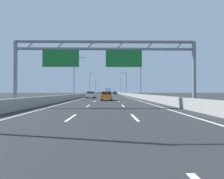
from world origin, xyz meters
TOP-DOWN VIEW (x-y plane):
  - ground_plane at (0.00, 100.00)m, footprint 260.00×260.00m
  - lane_dash_left_1 at (-1.80, 12.50)m, footprint 0.16×3.00m
  - lane_dash_left_2 at (-1.80, 21.50)m, footprint 0.16×3.00m
  - lane_dash_left_3 at (-1.80, 30.50)m, footprint 0.16×3.00m
  - lane_dash_left_4 at (-1.80, 39.50)m, footprint 0.16×3.00m
  - lane_dash_left_5 at (-1.80, 48.50)m, footprint 0.16×3.00m
  - lane_dash_left_6 at (-1.80, 57.50)m, footprint 0.16×3.00m
  - lane_dash_left_7 at (-1.80, 66.50)m, footprint 0.16×3.00m
  - lane_dash_left_8 at (-1.80, 75.50)m, footprint 0.16×3.00m
  - lane_dash_left_9 at (-1.80, 84.50)m, footprint 0.16×3.00m
  - lane_dash_left_10 at (-1.80, 93.50)m, footprint 0.16×3.00m
  - lane_dash_left_11 at (-1.80, 102.50)m, footprint 0.16×3.00m
  - lane_dash_left_12 at (-1.80, 111.50)m, footprint 0.16×3.00m
  - lane_dash_left_13 at (-1.80, 120.50)m, footprint 0.16×3.00m
  - lane_dash_left_14 at (-1.80, 129.50)m, footprint 0.16×3.00m
  - lane_dash_left_15 at (-1.80, 138.50)m, footprint 0.16×3.00m
  - lane_dash_left_16 at (-1.80, 147.50)m, footprint 0.16×3.00m
  - lane_dash_left_17 at (-1.80, 156.50)m, footprint 0.16×3.00m
  - lane_dash_right_1 at (1.80, 12.50)m, footprint 0.16×3.00m
  - lane_dash_right_2 at (1.80, 21.50)m, footprint 0.16×3.00m
  - lane_dash_right_3 at (1.80, 30.50)m, footprint 0.16×3.00m
  - lane_dash_right_4 at (1.80, 39.50)m, footprint 0.16×3.00m
  - lane_dash_right_5 at (1.80, 48.50)m, footprint 0.16×3.00m
  - lane_dash_right_6 at (1.80, 57.50)m, footprint 0.16×3.00m
  - lane_dash_right_7 at (1.80, 66.50)m, footprint 0.16×3.00m
  - lane_dash_right_8 at (1.80, 75.50)m, footprint 0.16×3.00m
  - lane_dash_right_9 at (1.80, 84.50)m, footprint 0.16×3.00m
  - lane_dash_right_10 at (1.80, 93.50)m, footprint 0.16×3.00m
  - lane_dash_right_11 at (1.80, 102.50)m, footprint 0.16×3.00m
  - lane_dash_right_12 at (1.80, 111.50)m, footprint 0.16×3.00m
  - lane_dash_right_13 at (1.80, 120.50)m, footprint 0.16×3.00m
  - lane_dash_right_14 at (1.80, 129.50)m, footprint 0.16×3.00m
  - lane_dash_right_15 at (1.80, 138.50)m, footprint 0.16×3.00m
  - lane_dash_right_16 at (1.80, 147.50)m, footprint 0.16×3.00m
  - lane_dash_right_17 at (1.80, 156.50)m, footprint 0.16×3.00m
  - edge_line_left at (-5.25, 88.00)m, footprint 0.16×176.00m
  - edge_line_right at (5.25, 88.00)m, footprint 0.16×176.00m
  - barrier_left at (-6.90, 110.00)m, footprint 0.45×220.00m
  - barrier_right at (6.90, 110.00)m, footprint 0.45×220.00m
  - sign_gantry at (-0.28, 19.64)m, footprint 17.18×0.36m
  - streetlamp_left_mid at (-7.47, 45.99)m, footprint 2.58×0.28m
  - streetlamp_right_mid at (7.47, 45.99)m, footprint 2.58×0.28m
  - streetlamp_left_far at (-7.47, 82.59)m, footprint 2.58×0.28m
  - streetlamp_right_far at (7.47, 82.59)m, footprint 2.58×0.28m
  - streetlamp_left_distant at (-7.47, 119.19)m, footprint 2.58×0.28m
  - streetlamp_right_distant at (7.47, 119.19)m, footprint 2.58×0.28m
  - green_car at (3.49, 116.43)m, footprint 1.84×4.56m
  - orange_car at (-0.05, 34.13)m, footprint 1.84×4.57m
  - yellow_car at (0.12, 56.30)m, footprint 1.80×4.22m
  - silver_car at (3.53, 130.55)m, footprint 1.79×4.19m
  - blue_car at (3.84, 105.17)m, footprint 1.76×4.65m
  - white_car at (-3.73, 45.17)m, footprint 1.81×4.59m
  - red_car at (-3.72, 131.44)m, footprint 1.74×4.12m
  - box_truck at (-0.03, 90.95)m, footprint 2.49×8.53m

SIDE VIEW (x-z plane):
  - ground_plane at x=0.00m, z-range 0.00..0.00m
  - lane_dash_left_1 at x=-1.80m, z-range 0.00..0.01m
  - lane_dash_left_2 at x=-1.80m, z-range 0.00..0.01m
  - lane_dash_left_3 at x=-1.80m, z-range 0.00..0.01m
  - lane_dash_left_4 at x=-1.80m, z-range 0.00..0.01m
  - lane_dash_left_5 at x=-1.80m, z-range 0.00..0.01m
  - lane_dash_left_6 at x=-1.80m, z-range 0.00..0.01m
  - lane_dash_left_7 at x=-1.80m, z-range 0.00..0.01m
  - lane_dash_left_8 at x=-1.80m, z-range 0.00..0.01m
  - lane_dash_left_9 at x=-1.80m, z-range 0.00..0.01m
  - lane_dash_left_10 at x=-1.80m, z-range 0.00..0.01m
  - lane_dash_left_11 at x=-1.80m, z-range 0.00..0.01m
  - lane_dash_left_12 at x=-1.80m, z-range 0.00..0.01m
  - lane_dash_left_13 at x=-1.80m, z-range 0.00..0.01m
  - lane_dash_left_14 at x=-1.80m, z-range 0.00..0.01m
  - lane_dash_left_15 at x=-1.80m, z-range 0.00..0.01m
  - lane_dash_left_16 at x=-1.80m, z-range 0.00..0.01m
  - lane_dash_left_17 at x=-1.80m, z-range 0.00..0.01m
  - lane_dash_right_1 at x=1.80m, z-range 0.00..0.01m
  - lane_dash_right_2 at x=1.80m, z-range 0.00..0.01m
  - lane_dash_right_3 at x=1.80m, z-range 0.00..0.01m
  - lane_dash_right_4 at x=1.80m, z-range 0.00..0.01m
  - lane_dash_right_5 at x=1.80m, z-range 0.00..0.01m
  - lane_dash_right_6 at x=1.80m, z-range 0.00..0.01m
  - lane_dash_right_7 at x=1.80m, z-range 0.00..0.01m
  - lane_dash_right_8 at x=1.80m, z-range 0.00..0.01m
  - lane_dash_right_9 at x=1.80m, z-range 0.00..0.01m
  - lane_dash_right_10 at x=1.80m, z-range 0.00..0.01m
  - lane_dash_right_11 at x=1.80m, z-range 0.00..0.01m
  - lane_dash_right_12 at x=1.80m, z-range 0.00..0.01m
  - lane_dash_right_13 at x=1.80m, z-range 0.00..0.01m
  - lane_dash_right_14 at x=1.80m, z-range 0.00..0.01m
  - lane_dash_right_15 at x=1.80m, z-range 0.00..0.01m
  - lane_dash_right_16 at x=1.80m, z-range 0.00..0.01m
  - lane_dash_right_17 at x=1.80m, z-range 0.00..0.01m
  - edge_line_left at x=-5.25m, z-range 0.00..0.01m
  - edge_line_right at x=5.25m, z-range 0.00..0.01m
  - barrier_left at x=-6.90m, z-range 0.00..0.95m
  - barrier_right at x=6.90m, z-range 0.00..0.95m
  - silver_car at x=3.53m, z-range 0.03..1.43m
  - red_car at x=-3.72m, z-range 0.03..1.44m
  - green_car at x=3.49m, z-range 0.01..1.48m
  - yellow_car at x=0.12m, z-range 0.02..1.48m
  - orange_car at x=-0.05m, z-range 0.02..1.50m
  - white_car at x=-3.73m, z-range 0.02..1.51m
  - blue_car at x=3.84m, z-range 0.02..1.51m
  - box_truck at x=-0.03m, z-range 0.14..3.15m
  - sign_gantry at x=-0.28m, z-range 1.66..8.02m
  - streetlamp_left_mid at x=-7.47m, z-range 0.65..10.15m
  - streetlamp_right_mid at x=7.47m, z-range 0.65..10.15m
  - streetlamp_left_far at x=-7.47m, z-range 0.65..10.15m
  - streetlamp_right_far at x=7.47m, z-range 0.65..10.15m
  - streetlamp_left_distant at x=-7.47m, z-range 0.65..10.15m
  - streetlamp_right_distant at x=7.47m, z-range 0.65..10.15m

